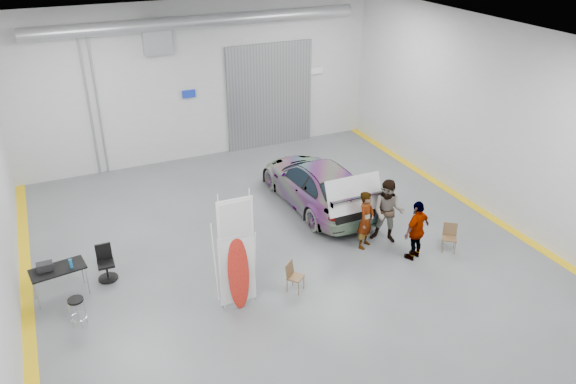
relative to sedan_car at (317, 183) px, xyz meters
name	(u,v)px	position (x,y,z in m)	size (l,w,h in m)	color
ground	(288,255)	(-2.16, -2.45, -0.76)	(16.00, 16.00, 0.00)	#55585C
room_shell	(263,95)	(-1.92, -0.23, 3.32)	(14.02, 16.18, 6.01)	#B6B8BB
sedan_car	(317,183)	(0.00, 0.00, 0.00)	(2.14, 5.25, 1.52)	silver
person_a	(366,220)	(0.09, -2.92, 0.12)	(0.64, 0.42, 1.77)	#826547
person_b	(388,212)	(0.83, -2.92, 0.22)	(0.96, 0.74, 1.97)	slate
person_c	(417,230)	(1.06, -4.01, 0.14)	(1.04, 0.43, 1.79)	#A36536
surfboard_display	(238,262)	(-4.17, -4.02, 0.53)	(0.90, 0.27, 3.18)	white
folding_chair_near	(295,282)	(-2.64, -4.01, -0.51)	(0.52, 0.58, 0.79)	brown
folding_chair_far	(449,243)	(2.17, -4.12, -0.51)	(0.53, 0.59, 0.82)	brown
shop_stool	(78,312)	(-7.88, -3.13, -0.39)	(0.38, 0.38, 0.75)	black
work_table	(54,269)	(-8.22, -1.75, 0.07)	(1.39, 0.83, 1.07)	#96989E
office_chair	(106,265)	(-6.99, -1.46, -0.33)	(0.52, 0.52, 0.97)	black
trunk_lid	(355,192)	(0.00, -2.37, 0.78)	(1.78, 1.08, 0.04)	silver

